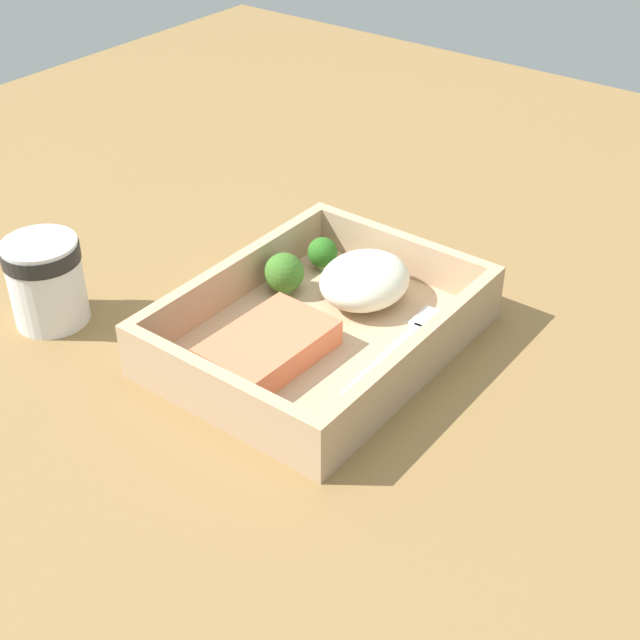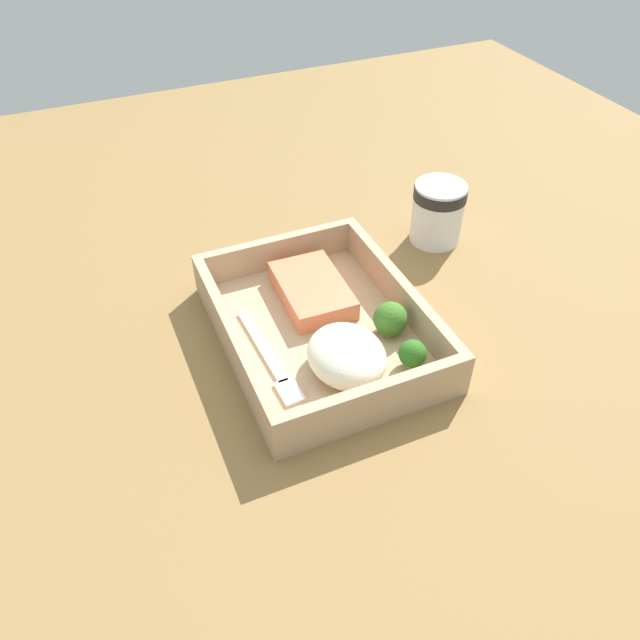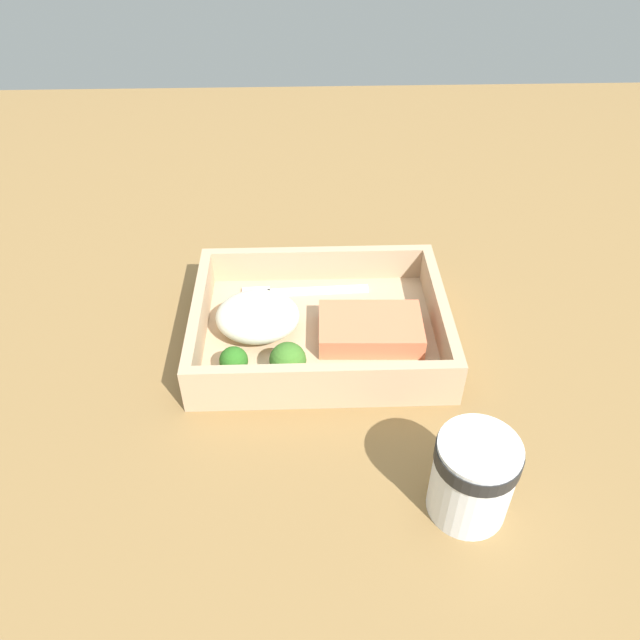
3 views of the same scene
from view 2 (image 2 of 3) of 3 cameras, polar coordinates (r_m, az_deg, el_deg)
ground_plane at (r=72.81cm, az=0.00°, el=-2.18°), size 160.00×160.00×2.00cm
takeout_tray at (r=71.71cm, az=0.00°, el=-1.25°), size 28.27×21.65×1.20cm
tray_rim at (r=69.91cm, az=0.00°, el=0.36°), size 28.27×21.65×4.18cm
salmon_fillet at (r=74.80cm, az=-0.72°, el=2.73°), size 11.71×7.77×2.45cm
mashed_potatoes at (r=65.05cm, az=2.09°, el=-3.37°), size 9.40×8.09×4.46cm
broccoli_floret_1 at (r=70.02cm, az=6.45°, el=0.08°), size 3.87×3.87×4.05cm
broccoli_floret_2 at (r=66.57cm, az=8.46°, el=-3.09°), size 3.01×3.01×3.41cm
fork at (r=67.73cm, az=-4.56°, el=-3.65°), size 15.86×2.34×0.44cm
paper_cup at (r=86.77cm, az=10.74°, el=9.86°), size 7.11×7.11×8.41cm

